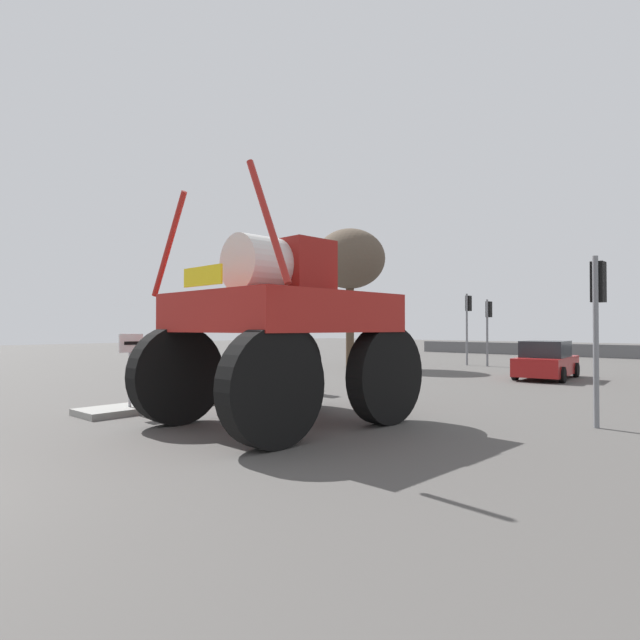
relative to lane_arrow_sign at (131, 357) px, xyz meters
The scene contains 11 objects.
ground_plane 12.22m from the lane_arrow_sign, 72.35° to the left, with size 120.00×120.00×0.00m, color #4C4947.
median_island 2.93m from the lane_arrow_sign, 93.10° to the left, with size 1.19×7.52×0.15m, color gray.
lane_arrow_sign is the anchor object (origin of this frame).
oversize_sprayer 4.04m from the lane_arrow_sign, 21.00° to the left, with size 4.49×5.33×4.95m.
sedan_ahead 15.95m from the lane_arrow_sign, 73.78° to the left, with size 2.23×4.26×1.52m.
traffic_signal_near_left 5.84m from the lane_arrow_sign, 101.89° to the left, with size 0.24×0.54×3.22m.
traffic_signal_near_right 10.48m from the lane_arrow_sign, 32.70° to the left, with size 0.24×0.54×3.50m.
traffic_signal_far_left 20.41m from the lane_arrow_sign, 90.65° to the left, with size 0.24×0.55×3.55m.
traffic_signal_far_right 20.47m from the lane_arrow_sign, 93.93° to the left, with size 0.24×0.55×3.90m.
bare_tree_left 16.66m from the lane_arrow_sign, 109.95° to the left, with size 3.72×3.72×7.27m.
roadside_barrier 33.15m from the lane_arrow_sign, 83.62° to the left, with size 30.55×0.24×0.90m, color #59595B.
Camera 1 is at (8.01, 0.29, 2.03)m, focal length 29.11 mm.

